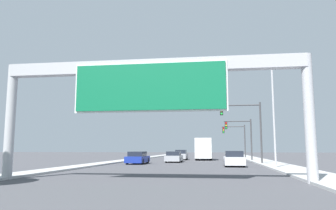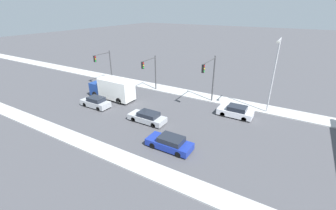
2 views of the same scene
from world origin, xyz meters
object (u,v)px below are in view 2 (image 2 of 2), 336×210
object	(u,v)px
car_mid_left	(96,102)
traffic_light_mid_block	(151,69)
car_mid_center	(170,143)
traffic_light_far_intersection	(105,62)
traffic_light_near_intersection	(210,74)
car_far_left	(236,111)
truck_box_primary	(113,89)
street_lamp_right	(274,72)
car_mid_right	(147,117)

from	to	relation	value
car_mid_left	traffic_light_mid_block	xyz separation A→B (m)	(9.02, -3.40, 3.22)
car_mid_center	traffic_light_far_intersection	distance (m)	24.38
traffic_light_near_intersection	traffic_light_mid_block	size ratio (longest dim) A/B	1.17
traffic_light_mid_block	traffic_light_far_intersection	world-z (taller)	traffic_light_mid_block
car_mid_center	car_far_left	distance (m)	11.13
traffic_light_near_intersection	traffic_light_far_intersection	distance (m)	20.01
car_far_left	truck_box_primary	distance (m)	18.07
car_far_left	street_lamp_right	bearing A→B (deg)	-47.30
traffic_light_near_intersection	traffic_light_mid_block	distance (m)	10.03
traffic_light_far_intersection	car_mid_center	bearing A→B (deg)	-121.04
car_mid_center	truck_box_primary	xyz separation A→B (m)	(7.00, 14.00, 0.99)
car_mid_right	traffic_light_near_intersection	world-z (taller)	traffic_light_near_intersection
car_mid_center	traffic_light_mid_block	distance (m)	16.79
car_mid_center	traffic_light_far_intersection	world-z (taller)	traffic_light_far_intersection
car_far_left	traffic_light_near_intersection	bearing A→B (deg)	67.44
car_mid_right	car_mid_left	world-z (taller)	car_mid_left
truck_box_primary	traffic_light_mid_block	size ratio (longest dim) A/B	1.26
car_mid_right	truck_box_primary	world-z (taller)	truck_box_primary
car_mid_right	car_mid_center	xyz separation A→B (m)	(-3.50, -5.20, 0.01)
car_mid_right	car_mid_center	distance (m)	6.27
car_mid_left	traffic_light_near_intersection	world-z (taller)	traffic_light_near_intersection
truck_box_primary	street_lamp_right	size ratio (longest dim) A/B	0.76
street_lamp_right	traffic_light_far_intersection	bearing A→B (deg)	92.26
traffic_light_near_intersection	street_lamp_right	bearing A→B (deg)	-81.00
truck_box_primary	street_lamp_right	bearing A→B (deg)	-72.68
car_mid_left	street_lamp_right	distance (m)	23.91
traffic_light_far_intersection	street_lamp_right	world-z (taller)	street_lamp_right
car_mid_center	street_lamp_right	world-z (taller)	street_lamp_right
traffic_light_near_intersection	truck_box_primary	bearing A→B (deg)	111.85
car_mid_right	car_mid_center	bearing A→B (deg)	-123.95
traffic_light_mid_block	street_lamp_right	xyz separation A→B (m)	(1.03, -17.71, 1.77)
truck_box_primary	traffic_light_far_intersection	distance (m)	8.93
traffic_light_mid_block	street_lamp_right	bearing A→B (deg)	-86.67
truck_box_primary	traffic_light_far_intersection	size ratio (longest dim) A/B	1.29
traffic_light_mid_block	car_mid_left	bearing A→B (deg)	159.35
car_mid_center	street_lamp_right	bearing A→B (deg)	-27.35
car_mid_right	car_far_left	world-z (taller)	car_far_left
car_far_left	car_mid_left	size ratio (longest dim) A/B	1.02
car_far_left	traffic_light_near_intersection	size ratio (longest dim) A/B	0.64
car_mid_center	traffic_light_near_intersection	distance (m)	12.97
car_mid_left	car_mid_center	bearing A→B (deg)	-103.94
car_mid_center	traffic_light_mid_block	size ratio (longest dim) A/B	0.80
traffic_light_mid_block	car_mid_center	bearing A→B (deg)	-139.47
street_lamp_right	truck_box_primary	bearing A→B (deg)	107.32
traffic_light_far_intersection	street_lamp_right	distance (m)	27.80
traffic_light_far_intersection	street_lamp_right	bearing A→B (deg)	-87.74
car_mid_left	traffic_light_mid_block	world-z (taller)	traffic_light_mid_block
car_mid_left	traffic_light_mid_block	size ratio (longest dim) A/B	0.74
car_far_left	car_mid_center	bearing A→B (deg)	160.58
car_mid_center	car_mid_left	distance (m)	14.53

